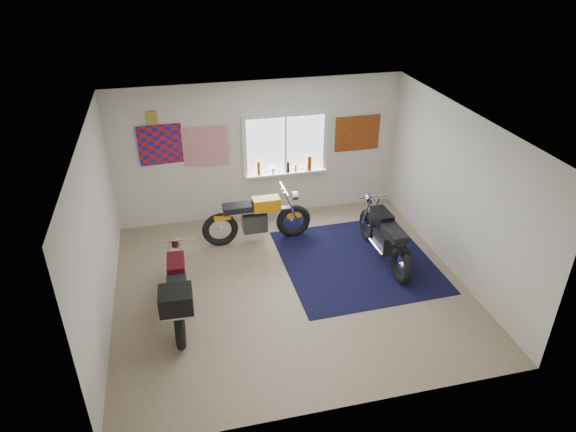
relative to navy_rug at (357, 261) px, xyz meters
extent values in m
plane|color=#9E896B|center=(-1.29, -0.42, -0.01)|extent=(5.50, 5.50, 0.00)
plane|color=white|center=(-1.29, -0.42, 2.69)|extent=(5.50, 5.50, 0.00)
plane|color=silver|center=(-1.29, 2.08, 1.34)|extent=(5.50, 0.00, 5.50)
plane|color=silver|center=(-1.29, -2.92, 1.34)|extent=(5.50, 0.00, 5.50)
plane|color=silver|center=(-4.04, -0.42, 1.34)|extent=(0.00, 5.00, 5.00)
plane|color=silver|center=(1.46, -0.42, 1.34)|extent=(0.00, 5.00, 5.00)
cube|color=black|center=(0.00, 0.00, 0.00)|extent=(2.56, 2.66, 0.01)
cube|color=white|center=(-0.79, 2.06, 1.44)|extent=(1.50, 0.02, 1.10)
cube|color=white|center=(-0.79, 2.05, 2.03)|extent=(1.66, 0.06, 0.08)
cube|color=white|center=(-0.79, 2.05, 0.85)|extent=(1.66, 0.06, 0.08)
cube|color=white|center=(-1.58, 2.05, 1.44)|extent=(0.08, 0.06, 1.10)
cube|color=white|center=(0.00, 2.05, 1.44)|extent=(0.08, 0.06, 1.10)
cube|color=white|center=(-0.79, 2.05, 1.44)|extent=(0.04, 0.06, 1.10)
cube|color=white|center=(-0.79, 1.99, 0.87)|extent=(1.60, 0.16, 0.04)
cylinder|color=#946715|center=(-1.33, 1.98, 1.03)|extent=(0.07, 0.07, 0.28)
cylinder|color=white|center=(-1.05, 1.98, 0.95)|extent=(0.06, 0.06, 0.12)
cylinder|color=black|center=(-0.76, 1.98, 1.00)|extent=(0.06, 0.06, 0.22)
cylinder|color=orange|center=(-0.60, 1.98, 0.96)|extent=(0.05, 0.05, 0.14)
cylinder|color=brown|center=(-0.33, 1.98, 1.04)|extent=(0.09, 0.09, 0.30)
plane|color=red|center=(-2.99, 2.06, 1.64)|extent=(1.00, 0.07, 1.00)
plane|color=red|center=(-2.34, 2.04, 1.54)|extent=(0.90, 0.09, 0.90)
cube|color=gold|center=(-3.19, 2.06, 2.14)|extent=(0.18, 0.02, 0.24)
cube|color=#A54C14|center=(0.66, 2.06, 1.54)|extent=(0.90, 0.03, 0.70)
torus|color=black|center=(-0.87, 1.08, 0.31)|extent=(0.65, 0.13, 0.65)
torus|color=black|center=(-2.22, 1.07, 0.31)|extent=(0.65, 0.13, 0.65)
cylinder|color=silver|center=(-0.87, 1.08, 0.31)|extent=(0.11, 0.10, 0.11)
cylinder|color=silver|center=(-2.22, 1.07, 0.31)|extent=(0.11, 0.10, 0.11)
cylinder|color=silver|center=(-1.55, 1.08, 0.60)|extent=(1.22, 0.10, 0.09)
cube|color=#2D2D2F|center=(-1.59, 1.08, 0.38)|extent=(0.44, 0.27, 0.33)
cylinder|color=silver|center=(-1.59, 1.23, 0.29)|extent=(0.53, 0.07, 0.07)
cube|color=orange|center=(-1.37, 1.08, 0.73)|extent=(0.49, 0.26, 0.23)
cube|color=black|center=(-1.89, 1.07, 0.71)|extent=(0.54, 0.28, 0.12)
cube|color=orange|center=(-2.18, 1.07, 0.58)|extent=(0.29, 0.16, 0.08)
cube|color=orange|center=(-0.87, 1.08, 0.43)|extent=(0.27, 0.14, 0.05)
cylinder|color=silver|center=(-1.04, 1.08, 0.98)|extent=(0.04, 0.60, 0.03)
cylinder|color=silver|center=(-0.85, 1.08, 0.83)|extent=(0.10, 0.16, 0.16)
torus|color=black|center=(0.43, 0.64, 0.29)|extent=(0.15, 0.61, 0.61)
torus|color=black|center=(0.48, -0.71, 0.29)|extent=(0.15, 0.61, 0.61)
cylinder|color=silver|center=(0.43, 0.64, 0.29)|extent=(0.10, 0.11, 0.11)
cylinder|color=silver|center=(0.48, -0.71, 0.29)|extent=(0.10, 0.11, 0.11)
cylinder|color=silver|center=(0.46, -0.03, 0.59)|extent=(0.13, 1.22, 0.09)
cube|color=#2D2D2F|center=(0.46, -0.08, 0.38)|extent=(0.29, 0.44, 0.33)
cylinder|color=silver|center=(0.31, -0.09, 0.28)|extent=(0.09, 0.53, 0.07)
cube|color=black|center=(0.45, 0.14, 0.73)|extent=(0.27, 0.49, 0.23)
cube|color=black|center=(0.47, -0.37, 0.71)|extent=(0.29, 0.54, 0.12)
cube|color=black|center=(0.48, -0.66, 0.57)|extent=(0.16, 0.29, 0.08)
cube|color=black|center=(0.43, 0.64, 0.41)|extent=(0.14, 0.27, 0.05)
cylinder|color=silver|center=(0.44, 0.47, 0.98)|extent=(0.60, 0.06, 0.03)
cylinder|color=silver|center=(0.43, 0.66, 0.82)|extent=(0.16, 0.10, 0.15)
torus|color=black|center=(-3.02, -0.04, 0.30)|extent=(0.15, 0.63, 0.63)
torus|color=black|center=(-3.06, -1.38, 0.30)|extent=(0.15, 0.63, 0.63)
cylinder|color=silver|center=(-3.02, -0.04, 0.30)|extent=(0.10, 0.11, 0.11)
cylinder|color=silver|center=(-3.06, -1.38, 0.30)|extent=(0.10, 0.11, 0.11)
cylinder|color=silver|center=(-3.04, -0.71, 0.59)|extent=(0.13, 1.21, 0.09)
cube|color=#2D2D2F|center=(-3.04, -0.76, 0.38)|extent=(0.28, 0.44, 0.33)
cylinder|color=silver|center=(-3.20, -0.75, 0.28)|extent=(0.09, 0.53, 0.07)
cube|color=#410A12|center=(-3.03, -0.54, 0.72)|extent=(0.27, 0.49, 0.23)
cube|color=black|center=(-3.05, -1.05, 0.71)|extent=(0.29, 0.54, 0.12)
cube|color=#410A12|center=(-3.06, -1.33, 0.57)|extent=(0.16, 0.29, 0.08)
cube|color=#410A12|center=(-3.02, -0.04, 0.42)|extent=(0.14, 0.27, 0.05)
cylinder|color=silver|center=(-3.02, -0.21, 0.98)|extent=(0.60, 0.06, 0.03)
cylinder|color=silver|center=(-3.02, -0.02, 0.82)|extent=(0.16, 0.10, 0.15)
cube|color=black|center=(-3.07, -1.48, 0.84)|extent=(0.45, 0.42, 0.29)
camera|label=1|loc=(-2.87, -6.92, 5.01)|focal=32.00mm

